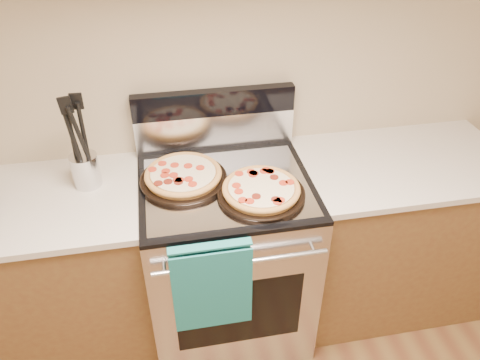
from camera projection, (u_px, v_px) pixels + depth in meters
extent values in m
plane|color=tan|center=(211.00, 60.00, 2.09)|extent=(4.00, 0.00, 4.00)
cube|color=#B7B7BC|center=(227.00, 259.00, 2.33)|extent=(0.76, 0.68, 0.90)
cube|color=black|center=(240.00, 312.00, 2.07)|extent=(0.56, 0.01, 0.40)
cube|color=black|center=(226.00, 185.00, 2.07)|extent=(0.76, 0.68, 0.02)
cube|color=silver|center=(215.00, 131.00, 2.25)|extent=(0.76, 0.06, 0.18)
cube|color=black|center=(214.00, 102.00, 2.17)|extent=(0.76, 0.06, 0.12)
cylinder|color=silver|center=(241.00, 263.00, 1.83)|extent=(0.70, 0.03, 0.03)
cube|color=gray|center=(227.00, 186.00, 2.03)|extent=(0.70, 0.55, 0.01)
cube|color=brown|center=(45.00, 280.00, 2.23)|extent=(1.00, 0.62, 0.88)
cube|color=beige|center=(18.00, 206.00, 1.97)|extent=(1.02, 0.64, 0.03)
cube|color=brown|center=(389.00, 234.00, 2.50)|extent=(1.00, 0.62, 0.88)
cube|color=beige|center=(406.00, 163.00, 2.23)|extent=(1.02, 0.64, 0.03)
cylinder|color=silver|center=(86.00, 170.00, 2.03)|extent=(0.14, 0.14, 0.15)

